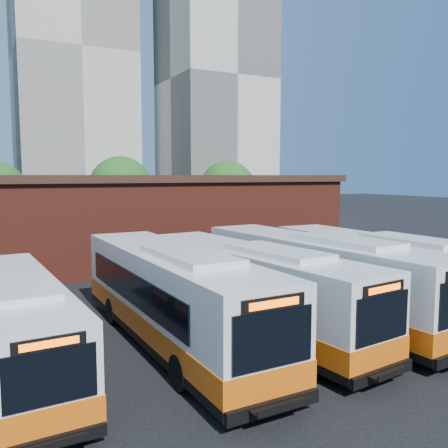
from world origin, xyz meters
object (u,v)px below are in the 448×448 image
bus_farwest (18,328)px  bus_midwest (252,292)px  bus_east (383,276)px  bus_mideast (317,280)px  bus_west (172,300)px  transit_worker (440,335)px

bus_farwest → bus_midwest: (8.78, -0.08, 0.19)m
bus_east → bus_mideast: bearing=170.9°
bus_mideast → bus_east: bearing=-13.3°
bus_west → bus_midwest: (3.44, -0.08, -0.07)m
bus_east → transit_worker: bearing=-117.1°
bus_farwest → bus_mideast: 12.25m
bus_farwest → bus_mideast: size_ratio=0.84×
bus_west → bus_farwest: bearing=178.8°
bus_mideast → bus_farwest: bearing=175.4°
bus_mideast → transit_worker: size_ratio=8.56×
bus_farwest → bus_east: 15.71m
bus_midwest → transit_worker: size_ratio=8.16×
bus_midwest → transit_worker: 7.10m
bus_mideast → bus_east: (3.46, -0.51, -0.06)m
bus_west → transit_worker: 9.65m
bus_west → bus_east: (10.36, -0.46, -0.04)m
bus_farwest → bus_east: bus_east is taller
transit_worker → bus_mideast: bearing=23.9°
bus_west → bus_east: size_ratio=1.03×
bus_mideast → transit_worker: bus_mideast is taller
transit_worker → bus_midwest: bearing=53.1°
bus_mideast → bus_east: 3.50m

